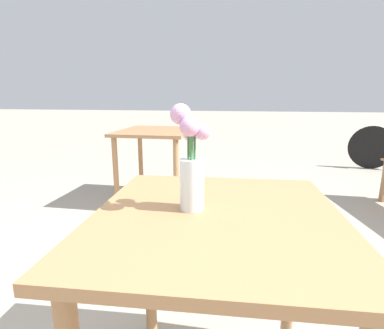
{
  "coord_description": "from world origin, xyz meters",
  "views": [
    {
      "loc": [
        0.06,
        -0.83,
        1.09
      ],
      "look_at": [
        -0.08,
        0.02,
        0.89
      ],
      "focal_mm": 28.0,
      "sensor_mm": 36.0,
      "label": 1
    }
  ],
  "objects": [
    {
      "name": "flower_vase",
      "position": [
        -0.08,
        0.02,
        0.88
      ],
      "size": [
        0.12,
        0.11,
        0.32
      ],
      "color": "silver",
      "rests_on": "table_front"
    },
    {
      "name": "table_front",
      "position": [
        0.0,
        0.0,
        0.62
      ],
      "size": [
        0.77,
        0.81,
        0.75
      ],
      "color": "#9E7047",
      "rests_on": "ground_plane"
    },
    {
      "name": "table_back",
      "position": [
        -0.8,
        2.07,
        0.62
      ],
      "size": [
        0.71,
        0.81,
        0.74
      ],
      "color": "#9E7047",
      "rests_on": "ground_plane"
    }
  ]
}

